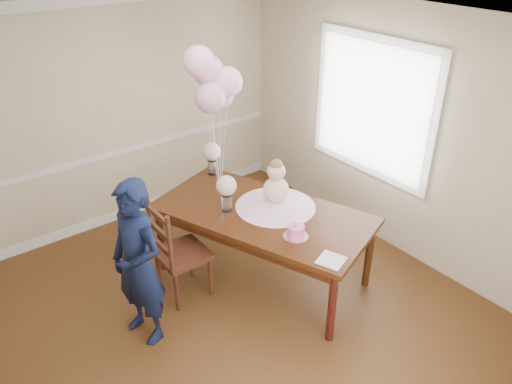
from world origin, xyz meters
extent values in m
cube|color=#371F0D|center=(0.00, 0.00, 0.00)|extent=(4.50, 5.00, 0.00)
cube|color=white|center=(0.00, 0.00, 2.70)|extent=(4.50, 5.00, 0.02)
cube|color=tan|center=(0.00, 2.50, 1.35)|extent=(4.50, 0.02, 2.70)
cube|color=tan|center=(2.25, 0.00, 1.35)|extent=(0.02, 5.00, 2.70)
cube|color=silver|center=(0.00, 2.49, 0.90)|extent=(4.50, 0.02, 0.07)
cube|color=silver|center=(0.00, 2.49, 2.63)|extent=(4.50, 0.02, 0.12)
cube|color=silver|center=(0.00, 2.49, 0.06)|extent=(4.50, 0.02, 0.12)
cube|color=silver|center=(2.23, 0.50, 1.55)|extent=(0.02, 1.66, 1.56)
cube|color=white|center=(2.21, 0.50, 1.55)|extent=(0.01, 1.50, 1.40)
cube|color=black|center=(0.68, 0.47, 0.78)|extent=(1.75, 2.39, 0.05)
cube|color=black|center=(0.68, 0.47, 0.70)|extent=(1.61, 2.25, 0.11)
cylinder|color=black|center=(0.60, -0.61, 0.38)|extent=(0.10, 0.10, 0.75)
cylinder|color=black|center=(1.45, -0.30, 0.38)|extent=(0.10, 0.10, 0.75)
cylinder|color=black|center=(-0.08, 1.24, 0.38)|extent=(0.10, 0.10, 0.75)
cylinder|color=black|center=(0.76, 1.56, 0.38)|extent=(0.10, 0.10, 0.75)
cone|color=#ECAED4|center=(0.85, 0.48, 0.86)|extent=(1.05, 1.05, 0.11)
sphere|color=pink|center=(0.85, 0.48, 1.00)|extent=(0.26, 0.26, 0.26)
sphere|color=#E3AA9C|center=(0.85, 0.48, 1.20)|extent=(0.18, 0.18, 0.18)
sphere|color=brown|center=(0.85, 0.48, 1.27)|extent=(0.13, 0.13, 0.13)
cylinder|color=silver|center=(0.65, -0.05, 0.81)|extent=(0.30, 0.30, 0.01)
cylinder|color=#FA4FA0|center=(0.65, -0.05, 0.87)|extent=(0.21, 0.21, 0.11)
sphere|color=silver|center=(0.65, -0.05, 0.94)|extent=(0.03, 0.03, 0.03)
sphere|color=white|center=(0.67, -0.02, 0.94)|extent=(0.03, 0.03, 0.03)
cylinder|color=white|center=(0.42, 0.72, 0.89)|extent=(0.14, 0.14, 0.17)
sphere|color=beige|center=(0.42, 0.72, 1.08)|extent=(0.20, 0.20, 0.20)
cylinder|color=silver|center=(0.75, 1.47, 0.89)|extent=(0.14, 0.14, 0.17)
sphere|color=#FFD5DE|center=(0.75, 1.47, 1.08)|extent=(0.20, 0.20, 0.20)
cube|color=white|center=(0.65, -0.51, 0.81)|extent=(0.28, 0.28, 0.01)
cylinder|color=silver|center=(0.58, 1.06, 0.82)|extent=(0.06, 0.06, 0.02)
sphere|color=#D798B4|center=(0.48, 1.03, 1.88)|extent=(0.30, 0.30, 0.30)
sphere|color=#FCB3D9|center=(0.70, 1.05, 1.99)|extent=(0.30, 0.30, 0.30)
sphere|color=#E9A5B4|center=(0.56, 1.17, 2.09)|extent=(0.30, 0.30, 0.30)
sphere|color=#FFB4DC|center=(0.45, 1.16, 2.20)|extent=(0.30, 0.30, 0.30)
sphere|color=#EDA8C4|center=(0.70, 1.20, 1.83)|extent=(0.30, 0.30, 0.30)
cylinder|color=white|center=(0.53, 1.05, 1.27)|extent=(0.09, 0.04, 0.90)
cylinder|color=white|center=(0.64, 1.06, 1.32)|extent=(0.12, 0.02, 1.00)
cylinder|color=white|center=(0.57, 1.12, 1.37)|extent=(0.02, 0.10, 1.11)
cylinder|color=white|center=(0.52, 1.11, 1.43)|extent=(0.12, 0.08, 1.22)
cylinder|color=white|center=(0.64, 1.13, 1.24)|extent=(0.12, 0.13, 0.83)
cube|color=#39170F|center=(-0.10, 0.75, 0.48)|extent=(0.48, 0.48, 0.05)
cylinder|color=#35140E|center=(-0.29, 0.57, 0.23)|extent=(0.04, 0.04, 0.46)
cylinder|color=#35160E|center=(0.09, 0.56, 0.23)|extent=(0.04, 0.04, 0.46)
cylinder|color=#3D1710|center=(-0.29, 0.95, 0.23)|extent=(0.04, 0.04, 0.46)
cylinder|color=#3D2210|center=(0.10, 0.94, 0.23)|extent=(0.04, 0.04, 0.46)
cylinder|color=#391C0F|center=(-0.32, 0.57, 0.79)|extent=(0.04, 0.04, 0.60)
cylinder|color=#371A0F|center=(-0.31, 0.95, 0.79)|extent=(0.04, 0.04, 0.60)
cube|color=#3C1810|center=(-0.31, 0.76, 0.66)|extent=(0.04, 0.43, 0.05)
cube|color=#321B0D|center=(-0.31, 0.76, 0.83)|extent=(0.04, 0.43, 0.05)
cube|color=#3C1E10|center=(-0.31, 0.76, 1.00)|extent=(0.04, 0.43, 0.05)
imported|color=black|center=(-0.67, 0.48, 0.79)|extent=(0.51, 0.65, 1.57)
camera|label=1|loc=(-1.97, -2.83, 3.40)|focal=35.00mm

